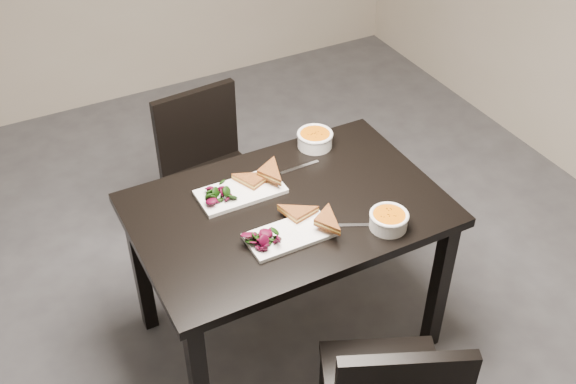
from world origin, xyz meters
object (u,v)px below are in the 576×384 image
Objects in this scene: soup_bowl_near at (389,219)px; plate_near at (290,235)px; table at (288,225)px; soup_bowl_far at (315,138)px; plate_far at (241,192)px; chair_far at (210,167)px.

plate_near is at bearing 160.57° from soup_bowl_near.
table is 0.45m from soup_bowl_far.
plate_far is at bearing 132.74° from soup_bowl_near.
plate_near is at bearing -80.12° from plate_far.
soup_bowl_near is 0.60m from plate_far.
table is at bearing -50.18° from plate_far.
chair_far is 2.47× the size of plate_far.
soup_bowl_far is (0.29, 0.31, 0.14)m from table.
plate_far is at bearing 129.82° from table.
chair_far reaches higher than table.
plate_near is 0.60m from soup_bowl_far.
table is 0.21m from plate_near.
soup_bowl_near is at bearing -47.26° from plate_far.
plate_far is at bearing 99.88° from plate_near.
soup_bowl_near is (0.28, -0.28, 0.14)m from table.
table is at bearing 134.26° from soup_bowl_near.
chair_far is 0.92m from plate_near.
plate_far reaches higher than plate_near.
soup_bowl_near is at bearing -76.98° from chair_far.
chair_far is at bearing 88.43° from plate_near.
plate_far is 2.19× the size of soup_bowl_far.
chair_far is (-0.05, 0.72, -0.17)m from table.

